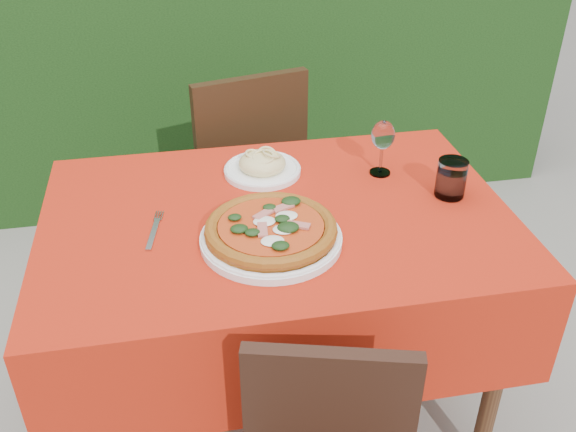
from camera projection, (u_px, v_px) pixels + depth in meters
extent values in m
plane|color=slate|center=(279.00, 403.00, 2.13)|extent=(60.00, 60.00, 0.00)
cube|color=black|center=(220.00, 30.00, 2.99)|extent=(3.20, 0.55, 1.60)
cube|color=#482B17|center=(277.00, 222.00, 1.75)|extent=(1.20, 0.80, 0.04)
cylinder|color=#482B17|center=(495.00, 382.00, 1.75)|extent=(0.05, 0.05, 0.70)
cylinder|color=#482B17|center=(102.00, 277.00, 2.14)|extent=(0.05, 0.05, 0.70)
cylinder|color=#482B17|center=(409.00, 243.00, 2.31)|extent=(0.05, 0.05, 0.70)
cube|color=#B5210D|center=(278.00, 261.00, 1.82)|extent=(1.26, 0.86, 0.32)
cube|color=black|center=(329.00, 421.00, 1.33)|extent=(0.35, 0.13, 0.39)
cube|color=black|center=(236.00, 177.00, 2.53)|extent=(0.50, 0.50, 0.04)
cube|color=black|center=(252.00, 139.00, 2.25)|extent=(0.41, 0.14, 0.45)
cylinder|color=black|center=(262.00, 197.00, 2.85)|extent=(0.04, 0.04, 0.42)
cylinder|color=black|center=(185.00, 215.00, 2.73)|extent=(0.04, 0.04, 0.42)
cylinder|color=black|center=(296.00, 238.00, 2.58)|extent=(0.04, 0.04, 0.42)
cylinder|color=black|center=(212.00, 260.00, 2.46)|extent=(0.04, 0.04, 0.42)
cylinder|color=white|center=(271.00, 239.00, 1.61)|extent=(0.36, 0.36, 0.02)
cylinder|color=#B76519|center=(271.00, 232.00, 1.60)|extent=(0.39, 0.39, 0.02)
cylinder|color=#A2100A|center=(271.00, 226.00, 1.59)|extent=(0.32, 0.32, 0.01)
cylinder|color=white|center=(262.00, 171.00, 1.92)|extent=(0.23, 0.23, 0.02)
ellipsoid|color=#EDE194|center=(262.00, 163.00, 1.91)|extent=(0.15, 0.15, 0.06)
cylinder|color=silver|center=(451.00, 178.00, 1.78)|extent=(0.08, 0.08, 0.11)
cylinder|color=#A3C9DD|center=(450.00, 184.00, 1.79)|extent=(0.07, 0.07, 0.08)
cylinder|color=silver|center=(380.00, 172.00, 1.92)|extent=(0.06, 0.06, 0.01)
cylinder|color=silver|center=(381.00, 159.00, 1.90)|extent=(0.01, 0.01, 0.09)
ellipsoid|color=silver|center=(383.00, 135.00, 1.85)|extent=(0.07, 0.07, 0.09)
cube|color=#B1B1B8|center=(153.00, 234.00, 1.64)|extent=(0.06, 0.20, 0.01)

